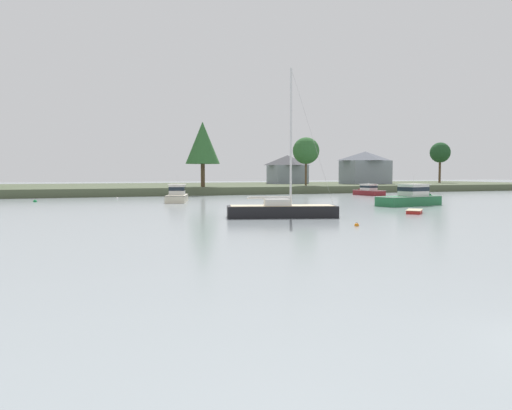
{
  "coord_description": "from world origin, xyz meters",
  "views": [
    {
      "loc": [
        -11.39,
        -7.49,
        3.97
      ],
      "look_at": [
        4.53,
        33.73,
        1.21
      ],
      "focal_mm": 36.33,
      "sensor_mm": 36.0,
      "label": 1
    }
  ],
  "objects_px": {
    "cruiser_green": "(415,201)",
    "mooring_buoy_green": "(35,201)",
    "mooring_buoy_orange": "(357,225)",
    "sailboat_black": "(282,214)",
    "cruiser_maroon": "(366,192)",
    "mooring_buoy_white": "(117,198)",
    "cruiser_cream": "(178,198)",
    "dinghy_red": "(414,212)"
  },
  "relations": [
    {
      "from": "cruiser_green",
      "to": "mooring_buoy_green",
      "type": "relative_size",
      "value": 19.22
    },
    {
      "from": "mooring_buoy_green",
      "to": "mooring_buoy_orange",
      "type": "bearing_deg",
      "value": -61.38
    },
    {
      "from": "sailboat_black",
      "to": "cruiser_green",
      "type": "height_order",
      "value": "sailboat_black"
    },
    {
      "from": "mooring_buoy_green",
      "to": "cruiser_maroon",
      "type": "bearing_deg",
      "value": 2.48
    },
    {
      "from": "cruiser_green",
      "to": "mooring_buoy_white",
      "type": "xyz_separation_m",
      "value": [
        -32.07,
        30.42,
        -0.51
      ]
    },
    {
      "from": "mooring_buoy_white",
      "to": "mooring_buoy_orange",
      "type": "distance_m",
      "value": 50.62
    },
    {
      "from": "cruiser_maroon",
      "to": "mooring_buoy_white",
      "type": "height_order",
      "value": "cruiser_maroon"
    },
    {
      "from": "cruiser_green",
      "to": "mooring_buoy_orange",
      "type": "xyz_separation_m",
      "value": [
        -19.97,
        -18.73,
        -0.51
      ]
    },
    {
      "from": "cruiser_cream",
      "to": "mooring_buoy_white",
      "type": "height_order",
      "value": "cruiser_cream"
    },
    {
      "from": "cruiser_maroon",
      "to": "mooring_buoy_white",
      "type": "distance_m",
      "value": 42.86
    },
    {
      "from": "mooring_buoy_orange",
      "to": "cruiser_green",
      "type": "bearing_deg",
      "value": 43.17
    },
    {
      "from": "mooring_buoy_green",
      "to": "cruiser_green",
      "type": "bearing_deg",
      "value": -29.34
    },
    {
      "from": "cruiser_maroon",
      "to": "dinghy_red",
      "type": "xyz_separation_m",
      "value": [
        -18.71,
        -37.07,
        -0.35
      ]
    },
    {
      "from": "cruiser_maroon",
      "to": "mooring_buoy_white",
      "type": "xyz_separation_m",
      "value": [
        -42.7,
        3.59,
        -0.41
      ]
    },
    {
      "from": "cruiser_cream",
      "to": "cruiser_green",
      "type": "relative_size",
      "value": 0.92
    },
    {
      "from": "sailboat_black",
      "to": "mooring_buoy_orange",
      "type": "relative_size",
      "value": 35.52
    },
    {
      "from": "dinghy_red",
      "to": "mooring_buoy_green",
      "type": "xyz_separation_m",
      "value": [
        -35.48,
        34.72,
        -0.04
      ]
    },
    {
      "from": "dinghy_red",
      "to": "mooring_buoy_orange",
      "type": "height_order",
      "value": "dinghy_red"
    },
    {
      "from": "sailboat_black",
      "to": "cruiser_cream",
      "type": "distance_m",
      "value": 28.69
    },
    {
      "from": "dinghy_red",
      "to": "cruiser_green",
      "type": "height_order",
      "value": "cruiser_green"
    },
    {
      "from": "mooring_buoy_white",
      "to": "mooring_buoy_green",
      "type": "bearing_deg",
      "value": -152.63
    },
    {
      "from": "cruiser_green",
      "to": "mooring_buoy_green",
      "type": "xyz_separation_m",
      "value": [
        -43.55,
        24.48,
        -0.49
      ]
    },
    {
      "from": "sailboat_black",
      "to": "mooring_buoy_orange",
      "type": "bearing_deg",
      "value": -76.25
    },
    {
      "from": "cruiser_cream",
      "to": "dinghy_red",
      "type": "bearing_deg",
      "value": -59.34
    },
    {
      "from": "cruiser_green",
      "to": "mooring_buoy_orange",
      "type": "bearing_deg",
      "value": -136.83
    },
    {
      "from": "cruiser_maroon",
      "to": "mooring_buoy_green",
      "type": "relative_size",
      "value": 13.97
    },
    {
      "from": "mooring_buoy_white",
      "to": "sailboat_black",
      "type": "bearing_deg",
      "value": -76.15
    },
    {
      "from": "mooring_buoy_white",
      "to": "mooring_buoy_green",
      "type": "relative_size",
      "value": 0.74
    },
    {
      "from": "cruiser_maroon",
      "to": "dinghy_red",
      "type": "relative_size",
      "value": 2.35
    },
    {
      "from": "mooring_buoy_orange",
      "to": "mooring_buoy_green",
      "type": "relative_size",
      "value": 0.73
    },
    {
      "from": "cruiser_green",
      "to": "dinghy_red",
      "type": "bearing_deg",
      "value": -128.26
    },
    {
      "from": "sailboat_black",
      "to": "dinghy_red",
      "type": "height_order",
      "value": "sailboat_black"
    },
    {
      "from": "cruiser_maroon",
      "to": "dinghy_red",
      "type": "height_order",
      "value": "cruiser_maroon"
    },
    {
      "from": "cruiser_green",
      "to": "cruiser_cream",
      "type": "bearing_deg",
      "value": 143.49
    },
    {
      "from": "cruiser_cream",
      "to": "mooring_buoy_orange",
      "type": "height_order",
      "value": "cruiser_cream"
    },
    {
      "from": "sailboat_black",
      "to": "dinghy_red",
      "type": "bearing_deg",
      "value": -1.51
    },
    {
      "from": "sailboat_black",
      "to": "mooring_buoy_white",
      "type": "bearing_deg",
      "value": 103.85
    },
    {
      "from": "cruiser_cream",
      "to": "dinghy_red",
      "type": "height_order",
      "value": "cruiser_cream"
    },
    {
      "from": "sailboat_black",
      "to": "dinghy_red",
      "type": "distance_m",
      "value": 14.07
    },
    {
      "from": "cruiser_cream",
      "to": "sailboat_black",
      "type": "bearing_deg",
      "value": -83.86
    },
    {
      "from": "dinghy_red",
      "to": "cruiser_maroon",
      "type": "bearing_deg",
      "value": 63.22
    },
    {
      "from": "dinghy_red",
      "to": "mooring_buoy_orange",
      "type": "distance_m",
      "value": 14.62
    }
  ]
}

